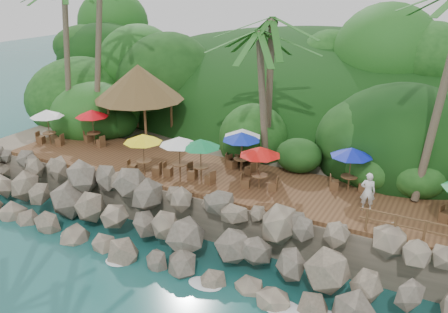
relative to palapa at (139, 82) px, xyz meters
The scene contains 11 objects.
ground 13.61m from the palapa, 50.57° to the right, with size 140.00×140.00×0.00m, color #19514F.
land_base 11.21m from the palapa, 39.67° to the left, with size 32.00×25.20×2.10m, color gray.
jungle_hill 17.04m from the palapa, 60.78° to the left, with size 44.80×28.00×15.40m, color #143811.
seawall 11.80m from the palapa, 43.84° to the right, with size 29.00×4.00×2.30m, color gray, non-canonical shape.
terrace 9.30m from the palapa, 24.18° to the right, with size 26.00×5.00×0.20m, color brown.
jungle_foliage 11.17m from the palapa, 35.05° to the left, with size 44.00×16.00×12.00m, color #143811, non-canonical shape.
foam_line 13.39m from the palapa, 49.66° to the right, with size 25.20×0.80×0.06m.
palapa is the anchor object (origin of this frame).
dining_clusters 9.07m from the palapa, 23.07° to the right, with size 25.61×5.21×2.18m.
railing 19.44m from the palapa, 17.75° to the right, with size 6.10×0.10×1.00m.
waiter 15.88m from the palapa, 14.65° to the right, with size 0.64×0.42×1.77m, color white.
Camera 1 is at (10.82, -14.65, 12.12)m, focal length 39.35 mm.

